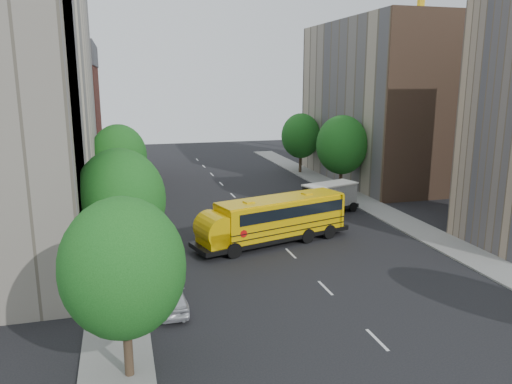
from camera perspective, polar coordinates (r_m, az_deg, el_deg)
name	(u,v)px	position (r m, az deg, el deg)	size (l,w,h in m)	color
ground	(282,244)	(36.23, 2.95, -5.99)	(120.00, 120.00, 0.00)	black
sidewalk_left	(117,236)	(39.30, -15.64, -4.85)	(3.00, 80.00, 0.12)	slate
sidewalk_right	(389,215)	(45.20, 14.92, -2.51)	(3.00, 80.00, 0.12)	slate
lane_markings	(247,210)	(45.42, -0.99, -2.06)	(0.15, 64.00, 0.01)	silver
building_left_cream	(11,103)	(39.24, -26.18, 9.09)	(10.00, 26.00, 20.00)	beige
building_left_redbrick	(53,126)	(61.18, -22.16, 7.04)	(10.00, 15.00, 13.00)	maroon
building_right_far	(377,102)	(59.99, 13.64, 9.92)	(10.00, 22.00, 18.00)	tan
building_right_sidewall	(434,108)	(50.63, 19.68, 9.06)	(10.10, 0.30, 18.00)	brown
street_tree_0	(123,268)	(19.83, -14.95, -8.40)	(4.80, 4.80, 7.41)	#38281C
street_tree_1	(120,200)	(29.32, -15.23, -0.88)	(5.12, 5.12, 7.90)	#38281C
street_tree_2	(119,156)	(47.04, -15.39, 4.00)	(4.99, 4.99, 7.71)	#38281C
street_tree_4	(342,145)	(51.83, 9.78, 5.33)	(5.25, 5.25, 8.10)	#38281C
street_tree_5	(301,136)	(62.86, 5.14, 6.41)	(4.86, 4.86, 7.51)	#38281C
school_bus	(272,218)	(35.81, 1.80, -3.02)	(12.32, 5.95, 3.40)	black
safari_truck	(326,198)	(44.46, 8.02, -0.67)	(6.52, 3.99, 2.64)	black
parked_car_0	(170,297)	(26.61, -9.77, -11.75)	(1.62, 4.04, 1.37)	silver
parked_car_1	(146,199)	(47.49, -12.45, -0.74)	(1.66, 4.76, 1.57)	silver
parked_car_2	(134,179)	(57.21, -13.80, 1.45)	(2.51, 5.45, 1.51)	black
parked_car_4	(329,188)	(51.81, 8.29, 0.41)	(1.54, 3.83, 1.30)	#2D344F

